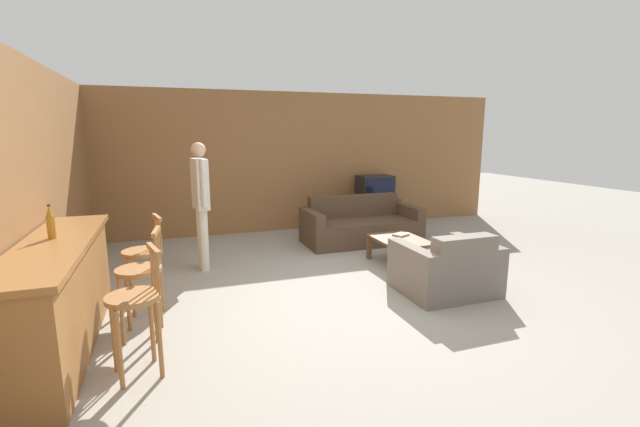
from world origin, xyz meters
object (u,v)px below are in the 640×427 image
at_px(bar_chair_mid, 141,278).
at_px(tv_unit, 374,213).
at_px(bar_chair_far, 144,259).
at_px(coffee_table, 400,242).
at_px(tv, 375,187).
at_px(person_by_window, 201,198).
at_px(armchair_near, 447,270).
at_px(bottle, 51,223).
at_px(book_on_table, 401,235).
at_px(couch_far, 360,226).
at_px(bar_chair_near, 136,306).

height_order(bar_chair_mid, tv_unit, bar_chair_mid).
height_order(bar_chair_far, coffee_table, bar_chair_far).
xyz_separation_m(coffee_table, tv, (0.80, 2.40, 0.47)).
relative_size(bar_chair_far, tv, 1.51).
distance_m(tv, person_by_window, 3.85).
bearing_deg(bar_chair_far, tv_unit, 34.93).
bearing_deg(person_by_window, armchair_near, -35.30).
relative_size(bottle, book_on_table, 1.18).
bearing_deg(armchair_near, couch_far, 88.92).
height_order(couch_far, book_on_table, couch_far).
bearing_deg(couch_far, book_on_table, -85.83).
bearing_deg(bar_chair_far, person_by_window, 60.34).
distance_m(bar_chair_far, bottle, 1.00).
distance_m(bottle, book_on_table, 4.33).
bearing_deg(tv, bottle, -145.03).
height_order(bar_chair_far, tv, tv).
bearing_deg(bottle, bar_chair_near, -50.14).
bearing_deg(bar_chair_mid, armchair_near, -0.28).
height_order(coffee_table, book_on_table, book_on_table).
distance_m(couch_far, tv, 1.39).
xyz_separation_m(coffee_table, book_on_table, (0.10, 0.15, 0.07)).
xyz_separation_m(armchair_near, tv, (0.84, 3.54, 0.51)).
distance_m(tv_unit, bottle, 5.95).
relative_size(tv, book_on_table, 2.63).
xyz_separation_m(couch_far, coffee_table, (-0.02, -1.38, 0.05)).
relative_size(bar_chair_near, bar_chair_mid, 1.00).
bearing_deg(bar_chair_near, bar_chair_mid, 89.97).
distance_m(couch_far, tv_unit, 1.30).
relative_size(bar_chair_far, person_by_window, 0.58).
relative_size(armchair_near, tv_unit, 1.10).
bearing_deg(coffee_table, tv, 71.47).
xyz_separation_m(bar_chair_near, bottle, (-0.69, 0.83, 0.53)).
height_order(couch_far, bottle, bottle).
bearing_deg(armchair_near, bar_chair_near, -168.64).
distance_m(coffee_table, person_by_window, 2.82).
xyz_separation_m(bar_chair_far, person_by_window, (0.68, 1.20, 0.44)).
distance_m(bar_chair_near, couch_far, 4.62).
distance_m(tv_unit, book_on_table, 2.36).
distance_m(bar_chair_far, tv, 5.05).
xyz_separation_m(tv_unit, person_by_window, (-3.45, -1.69, 0.72)).
relative_size(bar_chair_mid, coffee_table, 1.14).
bearing_deg(couch_far, coffee_table, -90.63).
bearing_deg(bar_chair_mid, book_on_table, 20.39).
bearing_deg(tv_unit, book_on_table, -107.29).
height_order(bar_chair_near, couch_far, bar_chair_near).
height_order(bar_chair_near, bar_chair_mid, same).
relative_size(bar_chair_far, couch_far, 0.51).
distance_m(couch_far, armchair_near, 2.52).
bearing_deg(couch_far, tv_unit, 52.46).
distance_m(armchair_near, book_on_table, 1.31).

